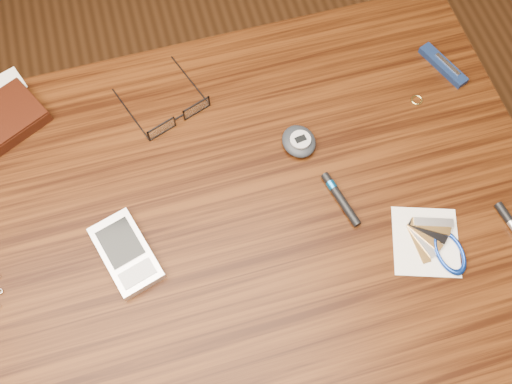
{
  "coord_description": "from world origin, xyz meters",
  "views": [
    {
      "loc": [
        -0.04,
        -0.31,
        1.56
      ],
      "look_at": [
        0.06,
        0.03,
        0.76
      ],
      "focal_mm": 40.0,
      "sensor_mm": 36.0,
      "label": 1
    }
  ],
  "objects_px": {
    "desk": "(229,245)",
    "eyeglasses": "(177,116)",
    "pedometer": "(299,141)",
    "pda_phone": "(126,253)",
    "notepad_keys": "(437,245)",
    "pocket_knife": "(443,65)",
    "wallet_and_card": "(6,117)"
  },
  "relations": [
    {
      "from": "wallet_and_card",
      "to": "pocket_knife",
      "type": "bearing_deg",
      "value": -7.36
    },
    {
      "from": "pda_phone",
      "to": "notepad_keys",
      "type": "relative_size",
      "value": 1.02
    },
    {
      "from": "wallet_and_card",
      "to": "pocket_knife",
      "type": "relative_size",
      "value": 1.78
    },
    {
      "from": "eyeglasses",
      "to": "desk",
      "type": "bearing_deg",
      "value": -81.49
    },
    {
      "from": "desk",
      "to": "eyeglasses",
      "type": "bearing_deg",
      "value": 98.51
    },
    {
      "from": "desk",
      "to": "pedometer",
      "type": "bearing_deg",
      "value": 34.17
    },
    {
      "from": "desk",
      "to": "notepad_keys",
      "type": "bearing_deg",
      "value": -22.2
    },
    {
      "from": "pocket_knife",
      "to": "wallet_and_card",
      "type": "bearing_deg",
      "value": 172.64
    },
    {
      "from": "pda_phone",
      "to": "pocket_knife",
      "type": "bearing_deg",
      "value": 17.62
    },
    {
      "from": "desk",
      "to": "pocket_knife",
      "type": "distance_m",
      "value": 0.48
    },
    {
      "from": "pda_phone",
      "to": "pedometer",
      "type": "relative_size",
      "value": 2.01
    },
    {
      "from": "desk",
      "to": "pedometer",
      "type": "distance_m",
      "value": 0.21
    },
    {
      "from": "pedometer",
      "to": "eyeglasses",
      "type": "bearing_deg",
      "value": 150.88
    },
    {
      "from": "pedometer",
      "to": "desk",
      "type": "bearing_deg",
      "value": -145.83
    },
    {
      "from": "desk",
      "to": "wallet_and_card",
      "type": "relative_size",
      "value": 5.68
    },
    {
      "from": "wallet_and_card",
      "to": "pocket_knife",
      "type": "height_order",
      "value": "wallet_and_card"
    },
    {
      "from": "desk",
      "to": "notepad_keys",
      "type": "distance_m",
      "value": 0.33
    },
    {
      "from": "desk",
      "to": "pda_phone",
      "type": "distance_m",
      "value": 0.19
    },
    {
      "from": "eyeglasses",
      "to": "notepad_keys",
      "type": "height_order",
      "value": "eyeglasses"
    },
    {
      "from": "eyeglasses",
      "to": "pda_phone",
      "type": "bearing_deg",
      "value": -120.66
    },
    {
      "from": "eyeglasses",
      "to": "pocket_knife",
      "type": "bearing_deg",
      "value": -2.71
    },
    {
      "from": "desk",
      "to": "pocket_knife",
      "type": "bearing_deg",
      "value": 22.33
    },
    {
      "from": "pocket_knife",
      "to": "eyeglasses",
      "type": "bearing_deg",
      "value": 177.29
    },
    {
      "from": "pocket_knife",
      "to": "pda_phone",
      "type": "bearing_deg",
      "value": -162.38
    },
    {
      "from": "desk",
      "to": "pda_phone",
      "type": "relative_size",
      "value": 7.34
    },
    {
      "from": "pda_phone",
      "to": "desk",
      "type": "bearing_deg",
      "value": 3.11
    },
    {
      "from": "pda_phone",
      "to": "pocket_knife",
      "type": "distance_m",
      "value": 0.61
    },
    {
      "from": "eyeglasses",
      "to": "pedometer",
      "type": "relative_size",
      "value": 2.28
    },
    {
      "from": "wallet_and_card",
      "to": "pedometer",
      "type": "bearing_deg",
      "value": -21.0
    },
    {
      "from": "eyeglasses",
      "to": "pda_phone",
      "type": "xyz_separation_m",
      "value": [
        -0.12,
        -0.21,
        -0.0
      ]
    },
    {
      "from": "notepad_keys",
      "to": "eyeglasses",
      "type": "bearing_deg",
      "value": 135.41
    },
    {
      "from": "pedometer",
      "to": "notepad_keys",
      "type": "distance_m",
      "value": 0.26
    }
  ]
}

